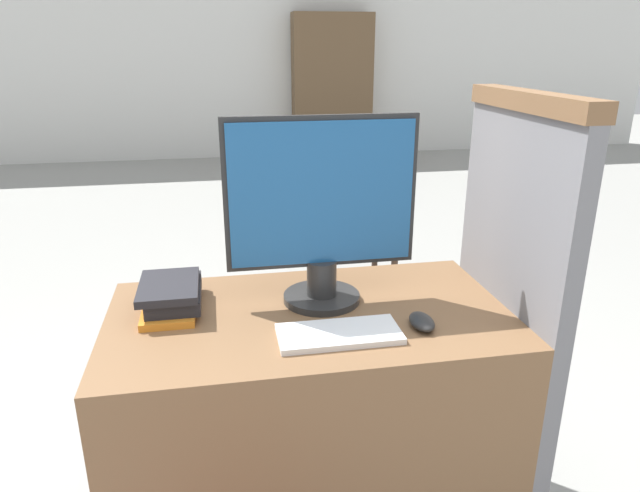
% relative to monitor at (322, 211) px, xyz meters
% --- Properties ---
extents(wall_back, '(12.00, 0.06, 2.80)m').
position_rel_monitor_xyz_m(wall_back, '(-0.05, 6.28, 0.39)').
color(wall_back, white).
rests_on(wall_back, ground_plane).
extents(desk, '(1.10, 0.62, 0.74)m').
position_rel_monitor_xyz_m(desk, '(-0.05, -0.07, -0.64)').
color(desk, brown).
rests_on(desk, ground_plane).
extents(carrel_divider, '(0.07, 0.56, 1.33)m').
position_rel_monitor_xyz_m(carrel_divider, '(0.53, -0.10, -0.34)').
color(carrel_divider, slate).
rests_on(carrel_divider, ground_plane).
extents(monitor, '(0.53, 0.22, 0.53)m').
position_rel_monitor_xyz_m(monitor, '(0.00, 0.00, 0.00)').
color(monitor, '#282828').
rests_on(monitor, desk).
extents(keyboard, '(0.31, 0.14, 0.02)m').
position_rel_monitor_xyz_m(keyboard, '(0.00, -0.22, -0.26)').
color(keyboard, white).
rests_on(keyboard, desk).
extents(mouse, '(0.06, 0.10, 0.03)m').
position_rel_monitor_xyz_m(mouse, '(0.23, -0.21, -0.25)').
color(mouse, '#262626').
rests_on(mouse, desk).
extents(book_stack, '(0.16, 0.28, 0.08)m').
position_rel_monitor_xyz_m(book_stack, '(-0.42, 0.02, -0.23)').
color(book_stack, orange).
rests_on(book_stack, desk).
extents(far_chair, '(0.44, 0.44, 0.89)m').
position_rel_monitor_xyz_m(far_chair, '(0.44, 1.52, -0.50)').
color(far_chair, '#38281E').
rests_on(far_chair, ground_plane).
extents(bookshelf_far, '(1.02, 0.32, 1.81)m').
position_rel_monitor_xyz_m(bookshelf_far, '(1.27, 6.04, -0.10)').
color(bookshelf_far, brown).
rests_on(bookshelf_far, ground_plane).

